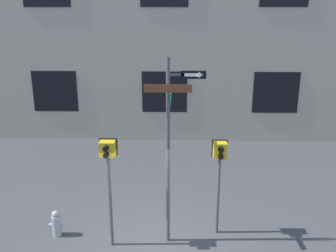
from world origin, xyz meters
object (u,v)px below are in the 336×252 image
Objects in this scene: fire_hydrant at (56,224)px; pedestrian_signal_left at (108,164)px; pedestrian_signal_right at (219,162)px; street_sign_pole at (171,139)px.

pedestrian_signal_left is at bearing -13.80° from fire_hydrant.
pedestrian_signal_right is at bearing 3.37° from fire_hydrant.
fire_hydrant is at bearing 177.10° from street_sign_pole.
pedestrian_signal_left is at bearing -171.37° from street_sign_pole.
pedestrian_signal_left is (-1.45, -0.22, -0.55)m from street_sign_pole.
fire_hydrant is (-4.16, -0.24, -1.67)m from pedestrian_signal_right.
street_sign_pole is 1.57m from pedestrian_signal_left.
street_sign_pole reaches higher than fire_hydrant.
street_sign_pole reaches higher than pedestrian_signal_right.
pedestrian_signal_left is 2.41m from fire_hydrant.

